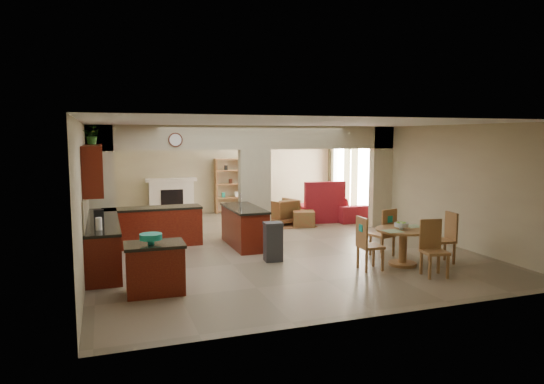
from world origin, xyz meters
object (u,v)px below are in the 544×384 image
object	(u,v)px
dining_table	(403,241)
armchair	(281,211)
sofa	(338,206)
kitchen_island	(155,268)

from	to	relation	value
dining_table	armchair	xyz separation A→B (m)	(-0.71, 4.99, -0.12)
sofa	armchair	size ratio (longest dim) A/B	2.99
dining_table	kitchen_island	bearing A→B (deg)	-178.53
dining_table	armchair	size ratio (longest dim) A/B	1.31
kitchen_island	sofa	distance (m)	8.40
dining_table	sofa	world-z (taller)	dining_table
armchair	kitchen_island	bearing A→B (deg)	32.72
kitchen_island	dining_table	xyz separation A→B (m)	(4.79, 0.12, 0.07)
kitchen_island	dining_table	world-z (taller)	kitchen_island
kitchen_island	dining_table	distance (m)	4.79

